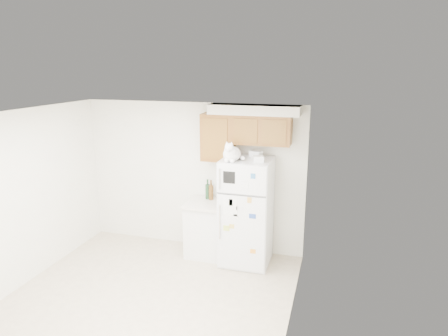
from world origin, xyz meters
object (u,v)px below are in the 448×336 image
at_px(refrigerator, 246,212).
at_px(bottle_amber, 211,190).
at_px(bottle_green, 208,189).
at_px(cat, 231,153).
at_px(storage_box_front, 258,159).
at_px(base_counter, 206,228).
at_px(storage_box_back, 256,154).

height_order(refrigerator, bottle_amber, refrigerator).
distance_m(refrigerator, bottle_green, 0.80).
bearing_deg(bottle_green, cat, -40.21).
xyz_separation_m(refrigerator, storage_box_front, (0.20, -0.14, 0.89)).
xyz_separation_m(refrigerator, base_counter, (-0.69, 0.07, -0.39)).
height_order(storage_box_front, bottle_amber, storage_box_front).
distance_m(base_counter, bottle_amber, 0.64).
bearing_deg(refrigerator, bottle_green, 161.28).
bearing_deg(storage_box_back, bottle_green, -166.35).
xyz_separation_m(storage_box_front, bottle_green, (-0.92, 0.38, -0.66)).
bearing_deg(bottle_green, storage_box_front, -22.47).
bearing_deg(bottle_green, storage_box_back, -5.32).
xyz_separation_m(cat, bottle_amber, (-0.46, 0.42, -0.73)).
bearing_deg(refrigerator, base_counter, 173.91).
bearing_deg(bottle_amber, cat, -42.41).
height_order(cat, storage_box_back, cat).
height_order(storage_box_back, storage_box_front, storage_box_back).
bearing_deg(bottle_amber, storage_box_back, -3.81).
relative_size(base_counter, storage_box_back, 5.11).
height_order(refrigerator, bottle_green, refrigerator).
distance_m(base_counter, storage_box_front, 1.58).
bearing_deg(bottle_green, bottle_amber, -21.05).
bearing_deg(cat, bottle_amber, 137.59).
bearing_deg(storage_box_back, refrigerator, -101.74).
xyz_separation_m(refrigerator, cat, (-0.19, -0.20, 0.97)).
bearing_deg(storage_box_front, cat, 172.47).
distance_m(base_counter, cat, 1.47).
bearing_deg(bottle_amber, base_counter, -104.93).
relative_size(refrigerator, base_counter, 1.85).
height_order(base_counter, cat, cat).
height_order(storage_box_front, bottle_green, storage_box_front).
bearing_deg(storage_box_front, storage_box_back, 91.48).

